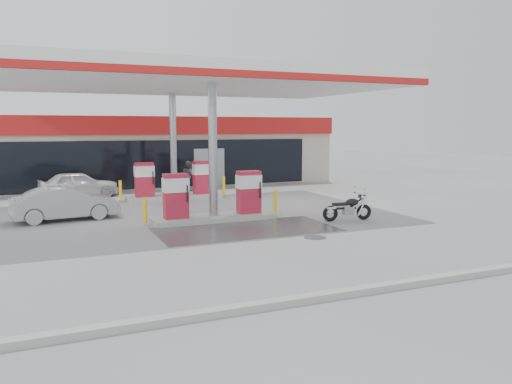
# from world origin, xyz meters

# --- Properties ---
(ground) EXTENTS (90.00, 90.00, 0.00)m
(ground) POSITION_xyz_m (0.00, 0.00, 0.00)
(ground) COLOR gray
(ground) RESTS_ON ground
(wet_patch) EXTENTS (6.00, 3.00, 0.00)m
(wet_patch) POSITION_xyz_m (0.50, 0.00, 0.00)
(wet_patch) COLOR #4C4C4F
(wet_patch) RESTS_ON ground
(drain_cover) EXTENTS (0.70, 0.70, 0.01)m
(drain_cover) POSITION_xyz_m (2.00, -2.00, 0.00)
(drain_cover) COLOR #38383A
(drain_cover) RESTS_ON ground
(kerb) EXTENTS (28.00, 0.25, 0.15)m
(kerb) POSITION_xyz_m (0.00, -7.00, 0.07)
(kerb) COLOR gray
(kerb) RESTS_ON ground
(store_building) EXTENTS (22.00, 8.22, 4.00)m
(store_building) POSITION_xyz_m (0.01, 15.94, 2.01)
(store_building) COLOR #BCB39E
(store_building) RESTS_ON ground
(canopy) EXTENTS (16.00, 10.02, 5.51)m
(canopy) POSITION_xyz_m (0.00, 5.00, 5.27)
(canopy) COLOR silver
(canopy) RESTS_ON ground
(pump_island_near) EXTENTS (5.14, 1.30, 1.78)m
(pump_island_near) POSITION_xyz_m (0.00, 2.00, 0.71)
(pump_island_near) COLOR #9E9E99
(pump_island_near) RESTS_ON ground
(pump_island_far) EXTENTS (5.14, 1.30, 1.78)m
(pump_island_far) POSITION_xyz_m (0.00, 8.00, 0.71)
(pump_island_far) COLOR #9E9E99
(pump_island_far) RESTS_ON ground
(parked_motorcycle) EXTENTS (1.92, 0.74, 0.99)m
(parked_motorcycle) POSITION_xyz_m (4.54, 0.03, 0.44)
(parked_motorcycle) COLOR black
(parked_motorcycle) RESTS_ON ground
(sedan_white) EXTENTS (3.90, 1.93, 1.28)m
(sedan_white) POSITION_xyz_m (-4.16, 10.41, 0.64)
(sedan_white) COLOR silver
(sedan_white) RESTS_ON ground
(attendant) EXTENTS (0.74, 0.87, 1.60)m
(attendant) POSITION_xyz_m (1.49, 10.80, 0.80)
(attendant) COLOR #57565B
(attendant) RESTS_ON ground
(hatchback_silver) EXTENTS (3.89, 1.75, 1.24)m
(hatchback_silver) POSITION_xyz_m (-5.00, 4.20, 0.62)
(hatchback_silver) COLOR #989BA0
(hatchback_silver) RESTS_ON ground
(parked_car_right) EXTENTS (4.34, 2.38, 1.15)m
(parked_car_right) POSITION_xyz_m (7.11, 14.00, 0.58)
(parked_car_right) COLOR #58131B
(parked_car_right) RESTS_ON ground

